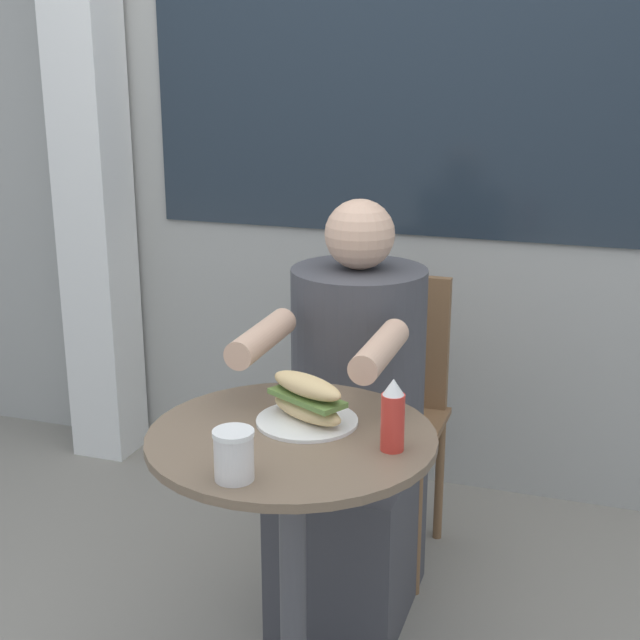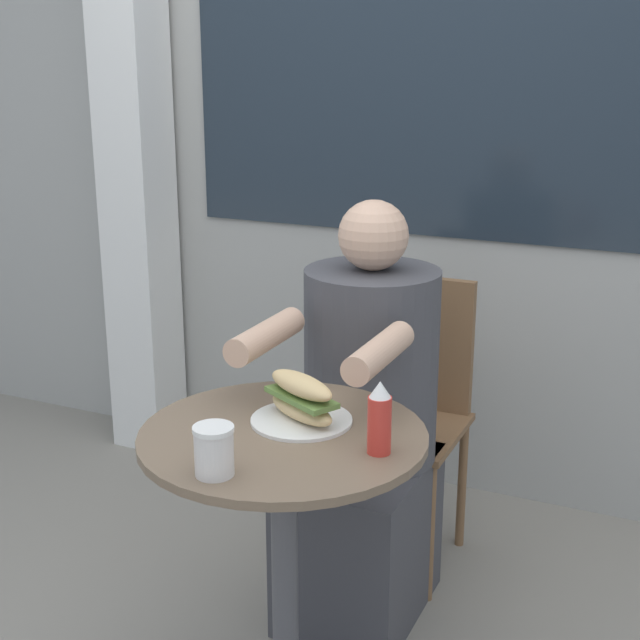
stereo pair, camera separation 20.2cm
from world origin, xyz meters
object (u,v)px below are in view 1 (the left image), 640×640
seated_diner (353,441)px  drink_cup (234,455)px  sandwich_on_plate (307,403)px  diner_chair (386,390)px  cafe_table (292,519)px  condiment_bottle (393,416)px

seated_diner → drink_cup: 0.79m
sandwich_on_plate → drink_cup: (-0.04, -0.30, 0.00)m
diner_chair → sandwich_on_plate: 0.83m
seated_diner → sandwich_on_plate: bearing=92.8°
cafe_table → sandwich_on_plate: (0.01, 0.07, 0.25)m
cafe_table → seated_diner: bearing=91.2°
seated_diner → drink_cup: size_ratio=11.57×
seated_diner → sandwich_on_plate: size_ratio=5.14×
seated_diner → drink_cup: bearing=88.5°
seated_diner → sandwich_on_plate: (0.02, -0.44, 0.28)m
drink_cup → condiment_bottle: size_ratio=0.65×
diner_chair → drink_cup: (-0.02, -1.09, 0.27)m
diner_chair → drink_cup: diner_chair is taller
drink_cup → condiment_bottle: (0.25, 0.22, 0.02)m
drink_cup → seated_diner: bearing=88.6°
drink_cup → diner_chair: bearing=89.0°
seated_diner → condiment_bottle: bearing=114.4°
sandwich_on_plate → drink_cup: bearing=-97.8°
diner_chair → sandwich_on_plate: size_ratio=3.86×
cafe_table → condiment_bottle: condiment_bottle is taller
cafe_table → condiment_bottle: 0.36m
cafe_table → diner_chair: 0.86m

